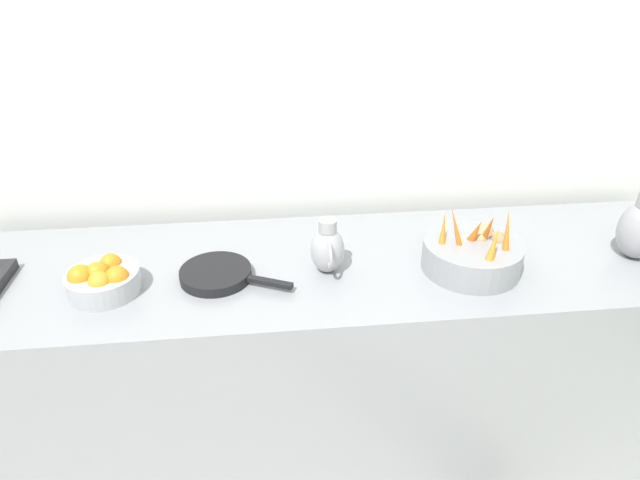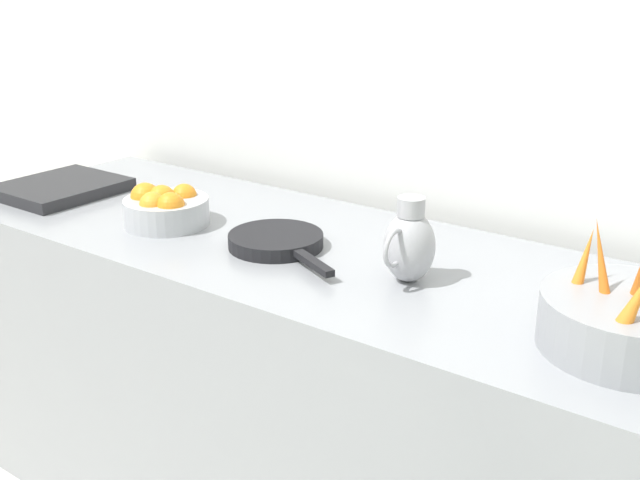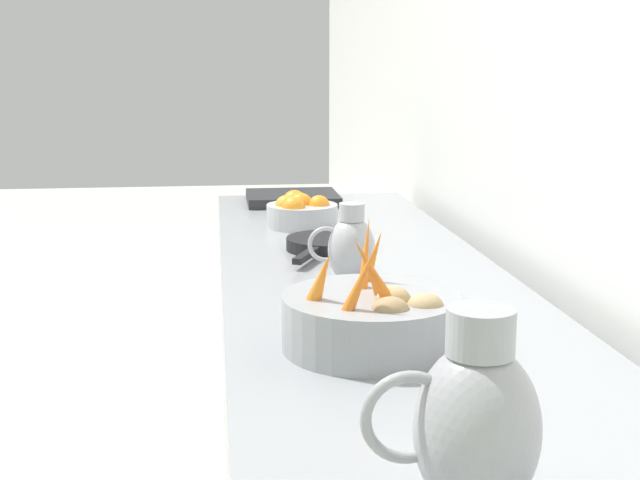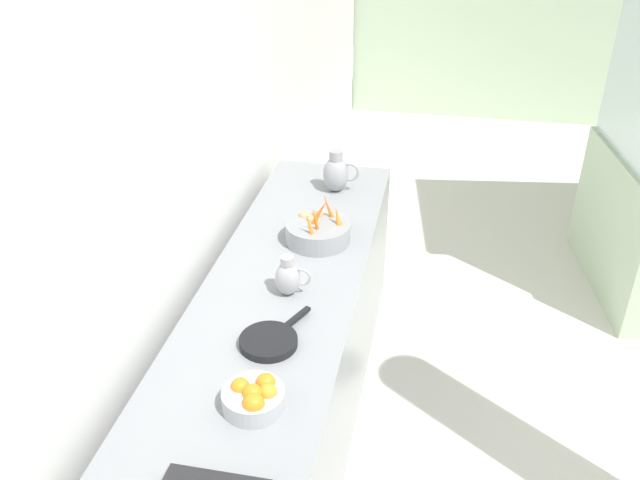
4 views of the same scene
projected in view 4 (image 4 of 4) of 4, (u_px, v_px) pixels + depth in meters
The scene contains 8 objects.
ground_plane at pixel (577, 466), 3.32m from camera, with size 16.03×16.03×0.00m, color beige.
tile_wall_left at pixel (207, 119), 3.29m from camera, with size 0.10×9.03×3.00m, color white.
prep_counter at pixel (282, 363), 3.31m from camera, with size 0.72×2.88×0.89m, color gray.
vegetable_colander at pixel (318, 231), 3.44m from camera, with size 0.33×0.33×0.24m.
orange_bowl at pixel (254, 397), 2.41m from camera, with size 0.23×0.23×0.11m.
metal_pitcher_tall at pixel (336, 173), 3.93m from camera, with size 0.21×0.15×0.25m.
metal_pitcher_short at pixel (288, 277), 3.01m from camera, with size 0.16×0.12×0.19m.
skillet_on_counter at pixel (269, 341), 2.73m from camera, with size 0.24×0.37×0.03m.
Camera 4 is at (-0.80, -2.51, 2.63)m, focal length 37.75 mm.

